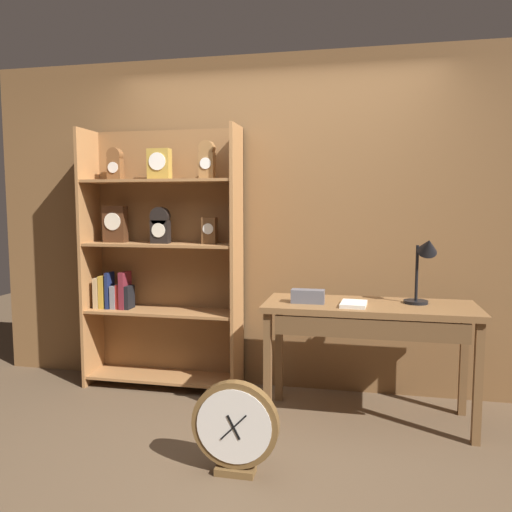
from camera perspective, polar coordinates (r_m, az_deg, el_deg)
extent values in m
plane|color=brown|center=(3.05, -2.44, -22.75)|extent=(10.00, 10.00, 0.00)
cube|color=brown|center=(4.01, 2.35, 3.57)|extent=(4.80, 0.05, 2.60)
cube|color=#9E6B3D|center=(4.33, -18.01, -0.26)|extent=(0.02, 0.34, 2.04)
cube|color=#9E6B3D|center=(3.86, -2.13, -0.67)|extent=(0.03, 0.34, 2.04)
cube|color=brown|center=(4.21, -9.66, -0.22)|extent=(1.25, 0.01, 2.04)
cube|color=#9E6B3D|center=(4.26, -10.28, -13.12)|extent=(1.20, 0.32, 0.02)
cube|color=#9E6B3D|center=(4.12, -10.42, -6.11)|extent=(1.20, 0.32, 0.02)
cube|color=#9E6B3D|center=(4.04, -10.56, 1.27)|extent=(1.20, 0.32, 0.02)
cube|color=#9E6B3D|center=(4.04, -10.69, 8.23)|extent=(1.20, 0.32, 0.02)
cube|color=brown|center=(4.23, -15.46, 9.30)|extent=(0.11, 0.07, 0.17)
cylinder|color=brown|center=(4.23, -15.51, 10.83)|extent=(0.11, 0.07, 0.11)
cylinder|color=silver|center=(4.19, -15.73, 9.51)|extent=(0.09, 0.01, 0.09)
cube|color=#472816|center=(4.21, -15.46, 3.45)|extent=(0.18, 0.09, 0.29)
cylinder|color=silver|center=(4.17, -15.78, 3.73)|extent=(0.14, 0.01, 0.14)
cube|color=#B28C38|center=(4.05, -10.75, 10.05)|extent=(0.18, 0.08, 0.24)
cylinder|color=white|center=(4.01, -11.01, 10.36)|extent=(0.13, 0.01, 0.13)
cube|color=black|center=(4.01, -10.64, 2.67)|extent=(0.14, 0.08, 0.18)
cylinder|color=black|center=(4.01, -10.67, 4.38)|extent=(0.14, 0.08, 0.14)
cylinder|color=silver|center=(3.97, -10.87, 2.85)|extent=(0.11, 0.01, 0.11)
cube|color=olive|center=(3.89, -5.49, 10.01)|extent=(0.11, 0.08, 0.20)
cylinder|color=olive|center=(3.90, -5.51, 11.93)|extent=(0.11, 0.08, 0.11)
cylinder|color=white|center=(3.85, -5.68, 10.28)|extent=(0.08, 0.01, 0.08)
cube|color=brown|center=(3.91, -5.22, 2.84)|extent=(0.11, 0.07, 0.20)
cylinder|color=silver|center=(3.87, -5.40, 3.05)|extent=(0.08, 0.01, 0.08)
cube|color=tan|center=(4.32, -17.12, -3.93)|extent=(0.04, 0.15, 0.24)
cube|color=#B78C2D|center=(4.30, -16.52, -3.82)|extent=(0.04, 0.16, 0.26)
cube|color=#19234C|center=(4.27, -16.04, -3.70)|extent=(0.03, 0.13, 0.29)
cube|color=slate|center=(4.26, -15.40, -4.41)|extent=(0.04, 0.14, 0.18)
cube|color=maroon|center=(4.25, -14.91, -4.36)|extent=(0.03, 0.13, 0.19)
cube|color=maroon|center=(4.22, -14.43, -3.71)|extent=(0.04, 0.16, 0.30)
cube|color=black|center=(4.21, -13.97, -4.49)|extent=(0.03, 0.13, 0.19)
cube|color=brown|center=(3.48, 12.58, -5.55)|extent=(1.39, 0.56, 0.04)
cube|color=brown|center=(3.41, 1.31, -12.58)|extent=(0.05, 0.05, 0.76)
cube|color=brown|center=(3.43, 23.57, -12.98)|extent=(0.05, 0.05, 0.76)
cube|color=brown|center=(3.84, 2.60, -10.47)|extent=(0.05, 0.05, 0.76)
cube|color=brown|center=(3.86, 22.20, -10.84)|extent=(0.05, 0.05, 0.76)
cube|color=brown|center=(3.25, 12.58, -7.99)|extent=(1.18, 0.03, 0.12)
cylinder|color=black|center=(3.56, 17.44, -4.92)|extent=(0.16, 0.16, 0.02)
cylinder|color=black|center=(3.53, 17.53, -1.82)|extent=(0.02, 0.02, 0.37)
cone|color=black|center=(3.47, 18.69, 1.08)|extent=(0.14, 0.17, 0.16)
cube|color=#595960|center=(3.42, 5.82, -4.50)|extent=(0.22, 0.09, 0.09)
cube|color=silver|center=(3.37, 10.87, -5.30)|extent=(0.18, 0.23, 0.02)
cube|color=brown|center=(3.00, -2.31, -22.82)|extent=(0.21, 0.11, 0.04)
cylinder|color=brown|center=(2.88, -2.33, -18.30)|extent=(0.48, 0.06, 0.48)
cylinder|color=silver|center=(2.85, -2.51, -18.57)|extent=(0.41, 0.01, 0.41)
cube|color=black|center=(2.85, -2.53, -18.60)|extent=(0.08, 0.01, 0.13)
cube|color=black|center=(2.85, -2.54, -18.61)|extent=(0.15, 0.01, 0.15)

